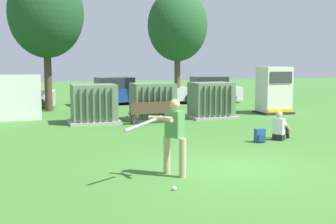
# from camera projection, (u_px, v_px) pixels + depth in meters

# --- Properties ---
(ground_plane) EXTENTS (96.00, 96.00, 0.00)m
(ground_plane) POSITION_uv_depth(u_px,v_px,m) (239.00, 168.00, 10.63)
(ground_plane) COLOR #3D752D
(transformer_west) EXTENTS (2.10, 1.70, 1.62)m
(transformer_west) POSITION_uv_depth(u_px,v_px,m) (94.00, 104.00, 18.16)
(transformer_west) COLOR #9E9B93
(transformer_west) RESTS_ON ground
(transformer_mid_west) EXTENTS (2.10, 1.70, 1.62)m
(transformer_mid_west) POSITION_uv_depth(u_px,v_px,m) (153.00, 102.00, 19.12)
(transformer_mid_west) COLOR #9E9B93
(transformer_mid_west) RESTS_ON ground
(transformer_mid_east) EXTENTS (2.10, 1.70, 1.62)m
(transformer_mid_east) POSITION_uv_depth(u_px,v_px,m) (211.00, 101.00, 19.88)
(transformer_mid_east) COLOR #9E9B93
(transformer_mid_east) RESTS_ON ground
(generator_enclosure) EXTENTS (1.60, 1.40, 2.30)m
(generator_enclosure) POSITION_uv_depth(u_px,v_px,m) (274.00, 91.00, 21.52)
(generator_enclosure) COLOR #262626
(generator_enclosure) RESTS_ON ground
(park_bench) EXTENTS (1.83, 0.59, 0.92)m
(park_bench) POSITION_uv_depth(u_px,v_px,m) (151.00, 111.00, 18.05)
(park_bench) COLOR #4C3828
(park_bench) RESTS_ON ground
(batter) EXTENTS (1.51, 1.03, 1.74)m
(batter) POSITION_uv_depth(u_px,v_px,m) (173.00, 133.00, 9.75)
(batter) COLOR tan
(batter) RESTS_ON ground
(sports_ball) EXTENTS (0.09, 0.09, 0.09)m
(sports_ball) POSITION_uv_depth(u_px,v_px,m) (174.00, 188.00, 8.74)
(sports_ball) COLOR white
(sports_ball) RESTS_ON ground
(seated_spectator) EXTENTS (0.78, 0.68, 0.96)m
(seated_spectator) POSITION_uv_depth(u_px,v_px,m) (280.00, 128.00, 14.35)
(seated_spectator) COLOR black
(seated_spectator) RESTS_ON ground
(backpack) EXTENTS (0.33, 0.27, 0.44)m
(backpack) POSITION_uv_depth(u_px,v_px,m) (260.00, 136.00, 13.90)
(backpack) COLOR #264C8C
(backpack) RESTS_ON ground
(tree_left) EXTENTS (3.79, 3.79, 7.23)m
(tree_left) POSITION_uv_depth(u_px,v_px,m) (46.00, 14.00, 22.06)
(tree_left) COLOR #4C3828
(tree_left) RESTS_ON ground
(tree_center_left) EXTENTS (3.56, 3.56, 6.80)m
(tree_center_left) POSITION_uv_depth(u_px,v_px,m) (178.00, 26.00, 25.87)
(tree_center_left) COLOR brown
(tree_center_left) RESTS_ON ground
(parked_car_leftmost) EXTENTS (4.33, 2.18, 1.62)m
(parked_car_leftmost) POSITION_uv_depth(u_px,v_px,m) (16.00, 95.00, 23.64)
(parked_car_leftmost) COLOR silver
(parked_car_leftmost) RESTS_ON ground
(parked_car_left_of_center) EXTENTS (4.34, 2.22, 1.62)m
(parked_car_left_of_center) POSITION_uv_depth(u_px,v_px,m) (113.00, 92.00, 26.02)
(parked_car_left_of_center) COLOR navy
(parked_car_left_of_center) RESTS_ON ground
(parked_car_right_of_center) EXTENTS (4.34, 2.22, 1.62)m
(parked_car_right_of_center) POSITION_uv_depth(u_px,v_px,m) (207.00, 90.00, 27.33)
(parked_car_right_of_center) COLOR silver
(parked_car_right_of_center) RESTS_ON ground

